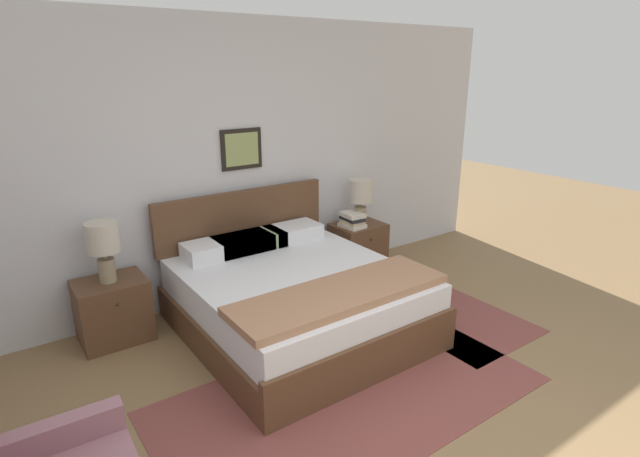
{
  "coord_description": "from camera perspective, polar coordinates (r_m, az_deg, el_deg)",
  "views": [
    {
      "loc": [
        -1.79,
        -1.21,
        2.17
      ],
      "look_at": [
        0.26,
        1.66,
        1.01
      ],
      "focal_mm": 28.0,
      "sensor_mm": 36.0,
      "label": 1
    }
  ],
  "objects": [
    {
      "name": "book_novel_upper",
      "position": [
        5.3,
        3.72,
        1.18
      ],
      "size": [
        0.19,
        0.27,
        0.04
      ],
      "rotation": [
        0.0,
        0.0,
        -0.09
      ],
      "color": "#232328",
      "rests_on": "book_hardcover_middle"
    },
    {
      "name": "table_lamp_near_window",
      "position": [
        4.24,
        -23.53,
        -1.56
      ],
      "size": [
        0.25,
        0.25,
        0.49
      ],
      "color": "gray",
      "rests_on": "nightstand_near_window"
    },
    {
      "name": "wall_back",
      "position": [
        4.7,
        -12.55,
        7.08
      ],
      "size": [
        7.05,
        0.09,
        2.6
      ],
      "color": "silver",
      "rests_on": "ground_plane"
    },
    {
      "name": "area_rug_main",
      "position": [
        3.63,
        3.48,
        -18.48
      ],
      "size": [
        2.61,
        1.4,
        0.01
      ],
      "color": "brown",
      "rests_on": "ground_plane"
    },
    {
      "name": "book_hardcover_middle",
      "position": [
        5.32,
        3.71,
        0.78
      ],
      "size": [
        0.21,
        0.24,
        0.04
      ],
      "rotation": [
        0.0,
        0.0,
        0.18
      ],
      "color": "beige",
      "rests_on": "book_thick_bottom"
    },
    {
      "name": "table_lamp_by_door",
      "position": [
        5.36,
        4.69,
        3.82
      ],
      "size": [
        0.25,
        0.25,
        0.49
      ],
      "color": "gray",
      "rests_on": "nightstand_by_door"
    },
    {
      "name": "book_thick_bottom",
      "position": [
        5.33,
        3.7,
        0.37
      ],
      "size": [
        0.22,
        0.27,
        0.04
      ],
      "rotation": [
        0.0,
        0.0,
        0.07
      ],
      "color": "silver",
      "rests_on": "nightstand_by_door"
    },
    {
      "name": "book_slim_near_top",
      "position": [
        5.29,
        3.73,
        1.59
      ],
      "size": [
        0.21,
        0.26,
        0.04
      ],
      "rotation": [
        0.0,
        0.0,
        -0.05
      ],
      "color": "silver",
      "rests_on": "book_novel_upper"
    },
    {
      "name": "nightstand_by_door",
      "position": [
        5.52,
        4.35,
        -2.09
      ],
      "size": [
        0.54,
        0.44,
        0.52
      ],
      "color": "brown",
      "rests_on": "ground_plane"
    },
    {
      "name": "nightstand_near_window",
      "position": [
        4.46,
        -22.56,
        -8.64
      ],
      "size": [
        0.54,
        0.44,
        0.52
      ],
      "color": "brown",
      "rests_on": "ground_plane"
    },
    {
      "name": "bed",
      "position": [
        4.25,
        -2.93,
        -7.77
      ],
      "size": [
        1.73,
        1.93,
        1.05
      ],
      "color": "brown",
      "rests_on": "ground_plane"
    },
    {
      "name": "area_rug_bedside",
      "position": [
        4.78,
        13.89,
        -9.32
      ],
      "size": [
        0.98,
        1.52,
        0.01
      ],
      "color": "brown",
      "rests_on": "ground_plane"
    }
  ]
}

